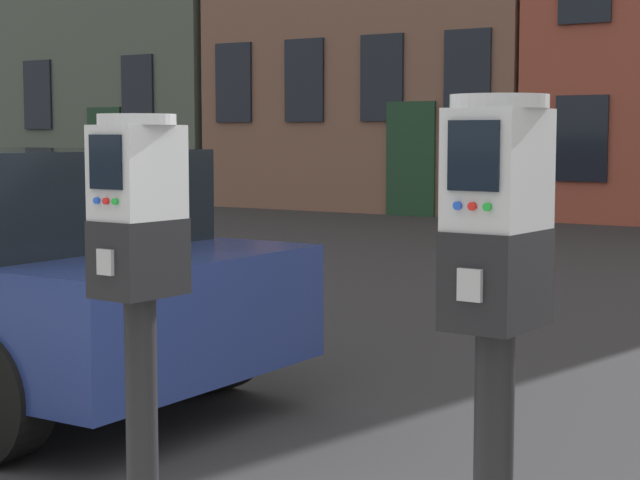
# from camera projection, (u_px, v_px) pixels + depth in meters

# --- Properties ---
(parking_meter_near_kerb) EXTENTS (0.22, 0.26, 1.42)m
(parking_meter_near_kerb) POSITION_uv_depth(u_px,v_px,m) (139.00, 274.00, 2.97)
(parking_meter_near_kerb) COLOR black
(parking_meter_near_kerb) RESTS_ON sidewalk_slab
(parking_meter_twin_adjacent) EXTENTS (0.22, 0.26, 1.45)m
(parking_meter_twin_adjacent) POSITION_uv_depth(u_px,v_px,m) (496.00, 299.00, 2.38)
(parking_meter_twin_adjacent) COLOR black
(parking_meter_twin_adjacent) RESTS_ON sidewalk_slab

